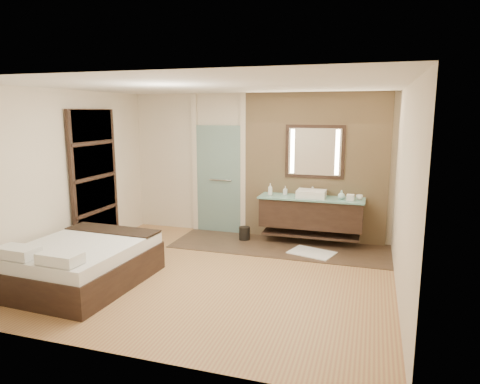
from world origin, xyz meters
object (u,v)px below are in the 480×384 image
(vanity, at_px, (311,213))
(waste_bin, at_px, (244,234))
(mirror_unit, at_px, (315,152))
(bed, at_px, (82,263))

(vanity, distance_m, waste_bin, 1.29)
(mirror_unit, distance_m, waste_bin, 1.97)
(mirror_unit, relative_size, bed, 0.55)
(mirror_unit, relative_size, waste_bin, 4.19)
(bed, bearing_deg, mirror_unit, 49.95)
(vanity, bearing_deg, bed, -134.86)
(mirror_unit, xyz_separation_m, waste_bin, (-1.20, -0.37, -1.52))
(bed, xyz_separation_m, waste_bin, (1.55, 2.63, -0.17))
(vanity, distance_m, mirror_unit, 1.10)
(vanity, height_order, waste_bin, vanity)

